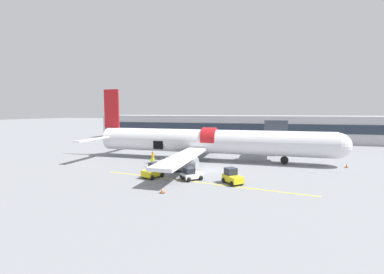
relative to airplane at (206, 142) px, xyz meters
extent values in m
plane|color=gray|center=(2.08, -7.15, -3.04)|extent=(500.00, 500.00, 0.00)
cube|color=yellow|center=(1.99, -13.51, -3.03)|extent=(25.09, 3.64, 0.01)
cube|color=#B2B2B7|center=(2.08, 33.83, 0.39)|extent=(81.32, 13.08, 6.85)
cube|color=#232D3D|center=(2.08, 27.23, 0.73)|extent=(79.69, 0.16, 2.19)
cylinder|color=#4C4C51|center=(10.89, 7.01, -1.25)|extent=(0.60, 0.60, 3.58)
cube|color=silver|center=(10.89, 7.01, 1.91)|extent=(2.74, 10.15, 2.74)
cube|color=#333842|center=(10.89, 2.54, 1.91)|extent=(3.57, 1.60, 3.29)
cylinder|color=silver|center=(0.51, 0.00, 0.08)|extent=(37.77, 3.87, 3.87)
sphere|color=silver|center=(19.39, 0.00, 0.08)|extent=(3.68, 3.68, 3.68)
cone|color=silver|center=(-18.38, 0.00, 0.08)|extent=(4.45, 3.56, 3.56)
cylinder|color=red|center=(0.51, -0.04, 0.43)|extent=(2.27, 3.88, 3.88)
cube|color=red|center=(-17.66, 0.00, 5.48)|extent=(2.90, 0.28, 6.92)
cube|color=silver|center=(-17.67, -4.74, 0.47)|extent=(1.19, 9.48, 0.20)
cube|color=silver|center=(-17.67, 4.74, 0.47)|extent=(1.19, 9.48, 0.20)
cube|color=silver|center=(-1.00, -9.04, -0.98)|extent=(2.84, 16.93, 0.40)
cube|color=silver|center=(-1.00, 9.05, -0.98)|extent=(2.84, 16.93, 0.40)
cylinder|color=gray|center=(-0.80, -9.04, -2.01)|extent=(3.24, 1.99, 1.99)
cylinder|color=gray|center=(-0.80, 9.05, -2.01)|extent=(3.24, 1.99, 1.99)
cube|color=black|center=(-7.80, -1.91, -0.60)|extent=(1.70, 0.12, 1.40)
cylinder|color=#56565B|center=(12.22, 0.00, -1.66)|extent=(0.22, 0.22, 1.55)
sphere|color=black|center=(12.22, 0.00, -2.44)|extent=(1.19, 1.19, 1.19)
cylinder|color=#56565B|center=(-3.27, -2.63, -1.66)|extent=(0.22, 0.22, 1.55)
sphere|color=black|center=(-3.27, -2.63, -2.44)|extent=(1.19, 1.19, 1.19)
cylinder|color=#56565B|center=(-3.27, 2.64, -1.66)|extent=(0.22, 0.22, 1.55)
sphere|color=black|center=(-3.27, 2.64, -2.44)|extent=(1.19, 1.19, 1.19)
cube|color=yellow|center=(5.92, -13.04, -2.45)|extent=(2.61, 2.71, 0.70)
cube|color=#232833|center=(5.64, -12.72, -1.72)|extent=(1.58, 1.57, 0.77)
cube|color=black|center=(5.09, -12.09, -2.59)|extent=(0.98, 0.88, 0.35)
sphere|color=black|center=(5.85, -12.00, -2.76)|extent=(0.56, 0.56, 0.56)
sphere|color=black|center=(4.90, -12.84, -2.76)|extent=(0.56, 0.56, 0.56)
sphere|color=black|center=(6.94, -13.25, -2.76)|extent=(0.56, 0.56, 0.56)
sphere|color=black|center=(5.99, -14.08, -2.76)|extent=(0.56, 0.56, 0.56)
cube|color=yellow|center=(-3.76, -12.97, -2.43)|extent=(2.28, 2.83, 0.74)
cube|color=#232833|center=(-3.61, -12.57, -1.66)|extent=(1.59, 1.49, 0.80)
cube|color=black|center=(-3.30, -11.78, -2.58)|extent=(1.31, 0.60, 0.37)
sphere|color=black|center=(-2.79, -12.45, -2.76)|extent=(0.56, 0.56, 0.56)
sphere|color=black|center=(-4.13, -11.94, -2.76)|extent=(0.56, 0.56, 0.56)
sphere|color=black|center=(-3.39, -14.01, -2.76)|extent=(0.56, 0.56, 0.56)
sphere|color=black|center=(-4.73, -13.50, -2.76)|extent=(0.56, 0.56, 0.56)
cube|color=white|center=(1.11, -12.67, -2.51)|extent=(2.72, 2.71, 0.57)
cube|color=#232833|center=(0.81, -12.96, -1.90)|extent=(1.64, 1.64, 0.66)
cube|color=black|center=(0.23, -13.53, -2.63)|extent=(1.01, 1.03, 0.29)
sphere|color=black|center=(0.05, -12.73, -2.76)|extent=(0.56, 0.56, 0.56)
sphere|color=black|center=(1.03, -13.73, -2.76)|extent=(0.56, 0.56, 0.56)
sphere|color=black|center=(1.19, -11.61, -2.76)|extent=(0.56, 0.56, 0.56)
sphere|color=black|center=(2.17, -12.61, -2.76)|extent=(0.56, 0.56, 0.56)
cube|color=silver|center=(-3.99, -5.45, -2.51)|extent=(3.31, 1.86, 0.05)
cube|color=silver|center=(-2.46, -5.63, -2.27)|extent=(0.23, 1.50, 0.42)
cube|color=silver|center=(-4.08, -6.16, -2.27)|extent=(3.07, 0.42, 0.42)
cube|color=silver|center=(-3.91, -4.73, -2.27)|extent=(3.07, 0.42, 0.42)
cube|color=#333338|center=(-1.98, -5.68, -2.73)|extent=(0.90, 0.18, 0.06)
sphere|color=black|center=(-2.99, -6.32, -2.84)|extent=(0.40, 0.40, 0.40)
sphere|color=black|center=(-2.81, -4.83, -2.84)|extent=(0.40, 0.40, 0.40)
sphere|color=black|center=(-5.18, -6.06, -2.84)|extent=(0.40, 0.40, 0.40)
sphere|color=black|center=(-5.00, -4.57, -2.84)|extent=(0.40, 0.40, 0.40)
cube|color=#14472D|center=(-4.76, -5.63, -2.24)|extent=(0.41, 0.34, 0.49)
cube|color=#1E2347|center=(-3.47, -5.26, -2.30)|extent=(0.40, 0.18, 0.37)
cube|color=black|center=(-2.84, -5.44, -2.28)|extent=(0.47, 0.31, 0.40)
cylinder|color=black|center=(-6.09, -7.86, -2.63)|extent=(0.40, 0.40, 0.80)
cylinder|color=#CCE523|center=(-6.09, -7.86, -1.91)|extent=(0.51, 0.51, 0.63)
sphere|color=brown|center=(-6.09, -7.86, -1.49)|extent=(0.22, 0.22, 0.22)
cylinder|color=#CCE523|center=(-5.90, -7.75, -1.98)|extent=(0.16, 0.16, 0.58)
cylinder|color=#CCE523|center=(-6.29, -7.97, -1.98)|extent=(0.16, 0.16, 0.58)
cylinder|color=black|center=(-0.21, -5.66, -2.63)|extent=(0.41, 0.41, 0.81)
cylinder|color=#B7E019|center=(-0.21, -5.66, -1.91)|extent=(0.52, 0.52, 0.63)
sphere|color=brown|center=(-0.21, -5.66, -1.48)|extent=(0.22, 0.22, 0.22)
cylinder|color=#B7E019|center=(-0.40, -5.54, -1.98)|extent=(0.17, 0.17, 0.58)
cylinder|color=#B7E019|center=(-0.02, -5.78, -1.98)|extent=(0.17, 0.17, 0.58)
cylinder|color=#1E2338|center=(-1.00, -6.22, -2.60)|extent=(0.45, 0.45, 0.88)
cylinder|color=#B7E019|center=(-1.00, -6.22, -1.81)|extent=(0.58, 0.58, 0.69)
sphere|color=tan|center=(-1.00, -6.22, -1.34)|extent=(0.24, 0.24, 0.24)
cylinder|color=#B7E019|center=(-1.17, -6.39, -1.89)|extent=(0.19, 0.19, 0.64)
cylinder|color=#B7E019|center=(-0.82, -6.05, -1.89)|extent=(0.19, 0.19, 0.64)
cylinder|color=#2D2D33|center=(-7.36, -5.01, -2.59)|extent=(0.37, 0.37, 0.89)
cylinder|color=orange|center=(-7.36, -5.01, -1.80)|extent=(0.47, 0.47, 0.70)
sphere|color=brown|center=(-7.36, -5.01, -1.33)|extent=(0.25, 0.25, 0.25)
cylinder|color=orange|center=(-7.39, -5.26, -1.88)|extent=(0.15, 0.15, 0.64)
cylinder|color=orange|center=(-7.32, -4.77, -1.88)|extent=(0.15, 0.15, 0.64)
cylinder|color=#1E2338|center=(-1.61, -3.22, -2.63)|extent=(0.40, 0.40, 0.81)
cylinder|color=#B7E019|center=(-1.61, -3.22, -1.90)|extent=(0.51, 0.51, 0.64)
sphere|color=#9E7556|center=(-1.61, -3.22, -1.47)|extent=(0.23, 0.23, 0.23)
cylinder|color=#B7E019|center=(-1.70, -3.43, -1.97)|extent=(0.16, 0.16, 0.59)
cylinder|color=#B7E019|center=(-1.51, -3.02, -1.97)|extent=(0.16, 0.16, 0.59)
cube|color=black|center=(20.61, -0.27, -3.02)|extent=(0.45, 0.45, 0.03)
cone|color=orange|center=(20.61, -0.27, -2.72)|extent=(0.33, 0.33, 0.63)
cylinder|color=white|center=(20.61, -0.27, -2.69)|extent=(0.19, 0.19, 0.08)
cube|color=black|center=(-0.34, -18.26, -3.02)|extent=(0.44, 0.44, 0.03)
cone|color=orange|center=(-0.34, -18.26, -2.74)|extent=(0.33, 0.33, 0.60)
cylinder|color=white|center=(-0.34, -18.26, -2.71)|extent=(0.19, 0.19, 0.07)
cube|color=black|center=(0.96, -9.43, -3.02)|extent=(0.49, 0.49, 0.03)
cone|color=orange|center=(0.96, -9.43, -2.74)|extent=(0.36, 0.36, 0.60)
cylinder|color=white|center=(0.96, -9.43, -2.71)|extent=(0.21, 0.21, 0.07)
camera|label=1|loc=(9.17, -41.01, 4.91)|focal=24.00mm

